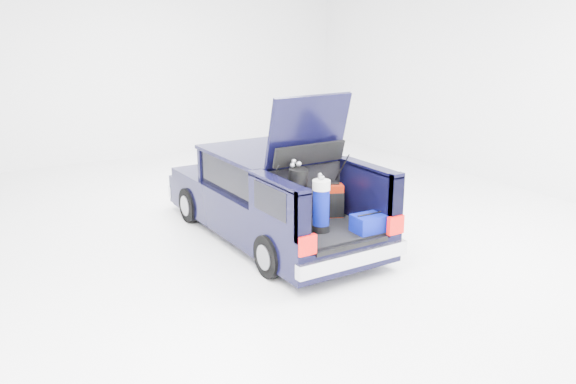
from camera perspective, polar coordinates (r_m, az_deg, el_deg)
ground at (r=10.10m, az=-1.50°, el=-4.26°), size 14.00×14.00×0.00m
car at (r=9.97m, az=-1.84°, el=-0.45°), size 1.87×4.65×2.47m
red_suitcase at (r=9.19m, az=4.18°, el=-0.82°), size 0.37×0.32×0.52m
black_golf_bag at (r=8.62m, az=0.71°, el=-0.54°), size 0.38×0.45×0.99m
blue_golf_bag at (r=8.51m, az=3.11°, el=-1.26°), size 0.26×0.26×0.84m
blue_duffel at (r=8.66m, az=7.72°, el=-2.87°), size 0.52×0.35×0.27m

